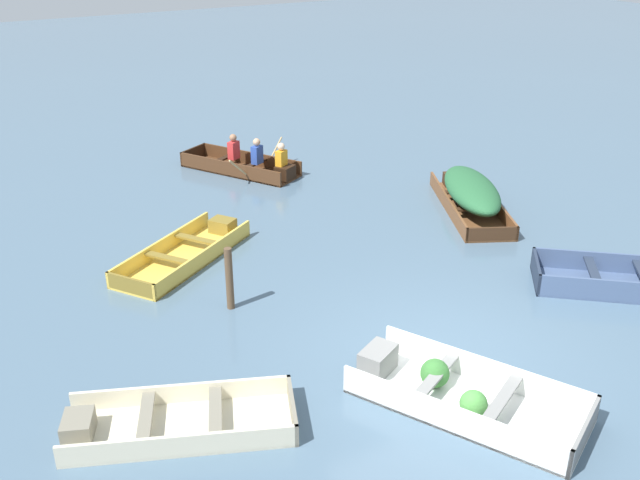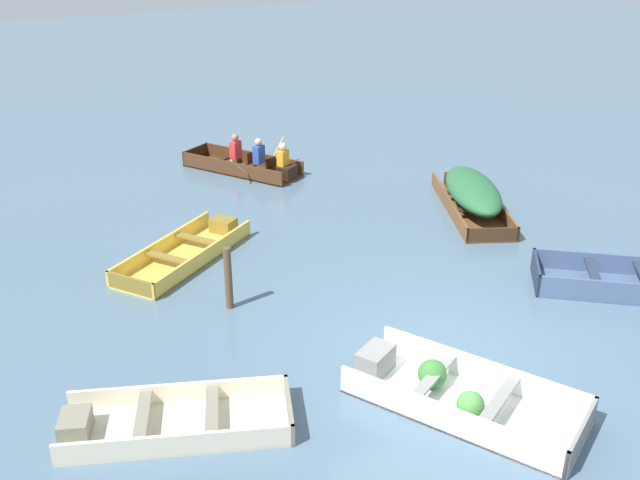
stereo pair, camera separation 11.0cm
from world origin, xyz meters
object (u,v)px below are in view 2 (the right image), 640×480
(skiff_wooden_brown_near_moored, at_px, (472,193))
(skiff_cream_outer_moored, at_px, (168,422))
(rowboat_dark_varnish_with_crew, at_px, (249,164))
(skiff_yellow_far_moored, at_px, (188,252))
(skiff_slate_blue_mid_moored, at_px, (626,282))
(dinghy_white_foreground, at_px, (452,393))
(mooring_post, at_px, (228,278))

(skiff_wooden_brown_near_moored, height_order, skiff_cream_outer_moored, skiff_wooden_brown_near_moored)
(skiff_wooden_brown_near_moored, bearing_deg, rowboat_dark_varnish_with_crew, 124.23)
(skiff_yellow_far_moored, bearing_deg, skiff_wooden_brown_near_moored, -7.99)
(skiff_slate_blue_mid_moored, xyz_separation_m, rowboat_dark_varnish_with_crew, (-3.09, 8.70, 0.08))
(dinghy_white_foreground, height_order, skiff_slate_blue_mid_moored, dinghy_white_foreground)
(skiff_cream_outer_moored, bearing_deg, rowboat_dark_varnish_with_crew, 59.50)
(skiff_yellow_far_moored, relative_size, skiff_cream_outer_moored, 1.01)
(skiff_slate_blue_mid_moored, distance_m, skiff_yellow_far_moored, 7.82)
(skiff_slate_blue_mid_moored, distance_m, mooring_post, 6.75)
(dinghy_white_foreground, relative_size, skiff_cream_outer_moored, 1.08)
(dinghy_white_foreground, height_order, mooring_post, mooring_post)
(rowboat_dark_varnish_with_crew, relative_size, mooring_post, 2.89)
(skiff_wooden_brown_near_moored, bearing_deg, skiff_yellow_far_moored, 172.01)
(skiff_slate_blue_mid_moored, bearing_deg, skiff_cream_outer_moored, 177.33)
(dinghy_white_foreground, bearing_deg, skiff_yellow_far_moored, 104.27)
(skiff_yellow_far_moored, height_order, skiff_cream_outer_moored, skiff_yellow_far_moored)
(skiff_cream_outer_moored, height_order, mooring_post, mooring_post)
(skiff_cream_outer_moored, relative_size, rowboat_dark_varnish_with_crew, 0.97)
(skiff_slate_blue_mid_moored, xyz_separation_m, mooring_post, (-6.13, 2.79, 0.40))
(skiff_wooden_brown_near_moored, xyz_separation_m, skiff_slate_blue_mid_moored, (-0.06, -4.07, -0.27))
(skiff_wooden_brown_near_moored, relative_size, skiff_yellow_far_moored, 1.12)
(skiff_yellow_far_moored, height_order, mooring_post, mooring_post)
(skiff_wooden_brown_near_moored, relative_size, mooring_post, 3.20)
(skiff_wooden_brown_near_moored, distance_m, skiff_slate_blue_mid_moored, 4.08)
(dinghy_white_foreground, relative_size, skiff_slate_blue_mid_moored, 1.15)
(skiff_yellow_far_moored, height_order, rowboat_dark_varnish_with_crew, rowboat_dark_varnish_with_crew)
(skiff_wooden_brown_near_moored, height_order, mooring_post, mooring_post)
(skiff_wooden_brown_near_moored, height_order, skiff_yellow_far_moored, skiff_wooden_brown_near_moored)
(dinghy_white_foreground, xyz_separation_m, skiff_cream_outer_moored, (-3.43, 1.34, -0.06))
(dinghy_white_foreground, bearing_deg, mooring_post, 112.57)
(skiff_slate_blue_mid_moored, bearing_deg, dinghy_white_foreground, -168.08)
(dinghy_white_foreground, distance_m, skiff_wooden_brown_near_moored, 6.84)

